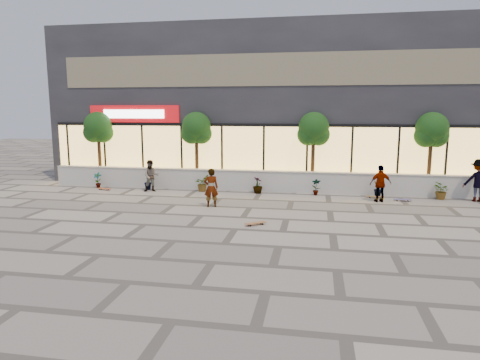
% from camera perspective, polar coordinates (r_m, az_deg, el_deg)
% --- Properties ---
extents(ground, '(80.00, 80.00, 0.00)m').
position_cam_1_polar(ground, '(14.65, -0.70, -6.58)').
color(ground, '#A39A8D').
rests_on(ground, ground).
extents(planter_wall, '(22.00, 0.42, 1.04)m').
position_cam_1_polar(planter_wall, '(21.29, 2.84, -0.11)').
color(planter_wall, silver).
rests_on(planter_wall, ground).
extents(retail_building, '(24.00, 9.17, 8.50)m').
position_cam_1_polar(retail_building, '(26.45, 4.44, 9.82)').
color(retail_building, '#28272D').
rests_on(retail_building, ground).
extents(shrub_a, '(0.43, 0.29, 0.81)m').
position_cam_1_polar(shrub_a, '(23.42, -18.44, -0.01)').
color(shrub_a, '#1C3E13').
rests_on(shrub_a, ground).
extents(shrub_b, '(0.57, 0.57, 0.81)m').
position_cam_1_polar(shrub_b, '(22.23, -12.08, -0.22)').
color(shrub_b, '#1C3E13').
rests_on(shrub_b, ground).
extents(shrub_c, '(0.68, 0.77, 0.81)m').
position_cam_1_polar(shrub_c, '(21.33, -5.10, -0.44)').
color(shrub_c, '#1C3E13').
rests_on(shrub_c, ground).
extents(shrub_d, '(0.64, 0.64, 0.81)m').
position_cam_1_polar(shrub_d, '(20.78, 2.37, -0.67)').
color(shrub_d, '#1C3E13').
rests_on(shrub_d, ground).
extents(shrub_e, '(0.46, 0.35, 0.81)m').
position_cam_1_polar(shrub_e, '(20.60, 10.11, -0.90)').
color(shrub_e, '#1C3E13').
rests_on(shrub_e, ground).
extents(shrub_f, '(0.55, 0.57, 0.81)m').
position_cam_1_polar(shrub_f, '(20.80, 17.85, -1.11)').
color(shrub_f, '#1C3E13').
rests_on(shrub_f, ground).
extents(shrub_g, '(0.77, 0.84, 0.81)m').
position_cam_1_polar(shrub_g, '(21.36, 25.31, -1.30)').
color(shrub_g, '#1C3E13').
rests_on(shrub_g, ground).
extents(tree_west, '(1.60, 1.50, 3.92)m').
position_cam_1_polar(tree_west, '(24.50, -18.39, 6.46)').
color(tree_west, '#3F2D16').
rests_on(tree_west, ground).
extents(tree_midwest, '(1.60, 1.50, 3.92)m').
position_cam_1_polar(tree_midwest, '(22.42, -5.84, 6.66)').
color(tree_midwest, '#3F2D16').
rests_on(tree_midwest, ground).
extents(tree_mideast, '(1.60, 1.50, 3.92)m').
position_cam_1_polar(tree_mideast, '(21.56, 9.78, 6.47)').
color(tree_mideast, '#3F2D16').
rests_on(tree_mideast, ground).
extents(tree_east, '(1.60, 1.50, 3.92)m').
position_cam_1_polar(tree_east, '(22.21, 24.19, 5.87)').
color(tree_east, '#3F2D16').
rests_on(tree_east, ground).
extents(skater_center, '(0.68, 0.54, 1.63)m').
position_cam_1_polar(skater_center, '(17.82, -3.87, -1.03)').
color(skater_center, silver).
rests_on(skater_center, ground).
extents(skater_left, '(0.92, 0.81, 1.57)m').
position_cam_1_polar(skater_left, '(21.56, -11.77, 0.53)').
color(skater_left, '#9A8A63').
rests_on(skater_left, ground).
extents(skater_right_near, '(1.03, 0.62, 1.63)m').
position_cam_1_polar(skater_right_near, '(19.73, 18.23, -0.47)').
color(skater_right_near, white).
rests_on(skater_right_near, ground).
extents(skater_right_far, '(1.25, 0.75, 1.89)m').
position_cam_1_polar(skater_right_far, '(21.56, 29.18, -0.05)').
color(skater_right_far, maroon).
rests_on(skater_right_far, ground).
extents(skateboard_center, '(0.75, 0.64, 0.10)m').
position_cam_1_polar(skateboard_center, '(15.13, 2.09, -5.76)').
color(skateboard_center, brown).
rests_on(skateboard_center, ground).
extents(skateboard_left, '(0.75, 0.30, 0.09)m').
position_cam_1_polar(skateboard_left, '(22.72, -17.67, -1.10)').
color(skateboard_left, '#B64C22').
rests_on(skateboard_left, ground).
extents(skateboard_right_near, '(0.80, 0.25, 0.09)m').
position_cam_1_polar(skateboard_right_near, '(20.60, 17.60, -2.12)').
color(skateboard_right_near, olive).
rests_on(skateboard_right_near, ground).
extents(skateboard_right_far, '(0.76, 0.22, 0.09)m').
position_cam_1_polar(skateboard_right_far, '(20.35, 20.85, -2.45)').
color(skateboard_right_far, '#534B8A').
rests_on(skateboard_right_far, ground).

